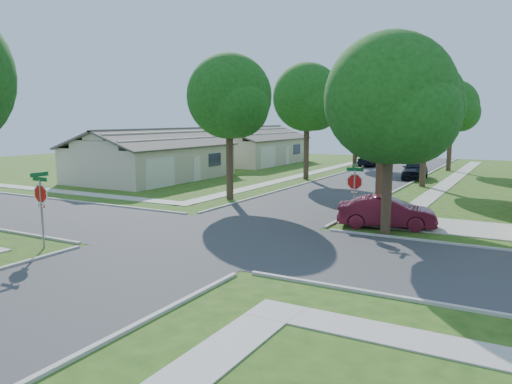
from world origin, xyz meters
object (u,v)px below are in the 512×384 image
object	(u,v)px
tree_w_mid	(308,100)
tree_ne_corner	(391,105)
house_nw_far	(253,150)
stop_sign_sw	(41,197)
tree_w_far	(356,114)
car_curb_east	(415,169)
tree_e_far	(452,108)
car_driveway	(386,212)
tree_w_near	(230,100)
car_curb_west	(371,160)
tree_e_mid	(427,101)
stop_sign_ne	(355,184)
tree_e_near	(383,106)
house_nw_near	(153,161)

from	to	relation	value
tree_w_mid	tree_ne_corner	size ratio (longest dim) A/B	1.10
tree_w_mid	house_nw_far	bearing A→B (deg)	135.93
stop_sign_sw	tree_w_far	xyz separation A→B (m)	(0.05, 38.71, 3.48)
house_nw_far	car_curb_east	xyz separation A→B (m)	(19.19, -6.23, -0.70)
tree_w_far	stop_sign_sw	bearing A→B (deg)	-90.07
tree_e_far	car_driveway	xyz separation A→B (m)	(1.25, -28.51, -5.25)
tree_w_mid	tree_ne_corner	world-z (taller)	tree_w_mid
house_nw_far	tree_w_far	bearing A→B (deg)	10.05
tree_w_near	tree_w_mid	xyz separation A→B (m)	(0.00, 12.00, 0.37)
tree_e_far	tree_ne_corner	bearing A→B (deg)	-86.91
tree_w_mid	car_curb_west	size ratio (longest dim) A/B	2.22
tree_e_mid	tree_w_far	bearing A→B (deg)	125.90
stop_sign_sw	car_curb_west	bearing A→B (deg)	87.83
stop_sign_ne	tree_w_near	xyz separation A→B (m)	(-9.34, 4.31, 4.08)
tree_e_near	car_driveway	xyz separation A→B (m)	(1.25, -3.51, -4.91)
tree_w_near	tree_e_mid	bearing A→B (deg)	51.92
stop_sign_sw	tree_w_mid	size ratio (longest dim) A/B	0.31
tree_w_near	tree_w_far	xyz separation A→B (m)	(-0.01, 25.00, -0.61)
tree_e_mid	tree_e_far	size ratio (longest dim) A/B	1.06
stop_sign_sw	tree_e_mid	distance (m)	27.71
tree_w_near	stop_sign_ne	bearing A→B (deg)	-24.74
tree_w_mid	house_nw_near	xyz separation A→B (m)	(-11.35, -6.01, -4.97)
tree_ne_corner	house_nw_far	xyz separation A→B (m)	(-22.35, 27.79, -4.08)
stop_sign_ne	car_curb_west	size ratio (longest dim) A/B	0.69
tree_e_near	tree_w_mid	xyz separation A→B (m)	(-9.39, 12.00, 0.85)
stop_sign_sw	house_nw_near	xyz separation A→B (m)	(-11.29, 19.70, -0.51)
tree_e_far	car_curb_east	distance (m)	9.85
tree_w_near	tree_w_mid	bearing A→B (deg)	89.98
tree_e_mid	house_nw_near	world-z (taller)	tree_e_mid
stop_sign_ne	tree_ne_corner	size ratio (longest dim) A/B	0.34
stop_sign_ne	car_curb_west	xyz separation A→B (m)	(-7.90, 30.25, -1.40)
stop_sign_sw	tree_e_mid	xyz separation A→B (m)	(9.46, 25.71, 4.22)
tree_ne_corner	car_curb_west	xyz separation A→B (m)	(-9.56, 30.75, -4.97)
house_nw_far	car_curb_west	bearing A→B (deg)	13.02
house_nw_far	car_curb_east	world-z (taller)	house_nw_far
tree_ne_corner	car_driveway	world-z (taller)	tree_ne_corner
tree_ne_corner	tree_e_mid	bearing A→B (deg)	95.45
stop_sign_sw	tree_e_far	world-z (taller)	tree_e_far
tree_e_mid	stop_sign_ne	bearing A→B (deg)	-90.20
stop_sign_ne	car_curb_east	xyz separation A→B (m)	(-1.50, 21.07, -1.22)
tree_w_near	car_curb_east	distance (m)	19.25
tree_e_far	house_nw_near	bearing A→B (deg)	-137.50
stop_sign_ne	tree_w_near	bearing A→B (deg)	155.26
tree_e_mid	car_driveway	xyz separation A→B (m)	(1.24, -15.51, -5.52)
tree_w_mid	car_driveway	world-z (taller)	tree_w_mid
stop_sign_sw	tree_ne_corner	distance (m)	14.64
house_nw_near	tree_ne_corner	bearing A→B (deg)	-25.77
tree_w_mid	car_curb_west	xyz separation A→B (m)	(1.44, 13.95, -5.86)
tree_e_far	car_driveway	size ratio (longest dim) A/B	1.97
tree_w_mid	tree_w_far	world-z (taller)	tree_w_mid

